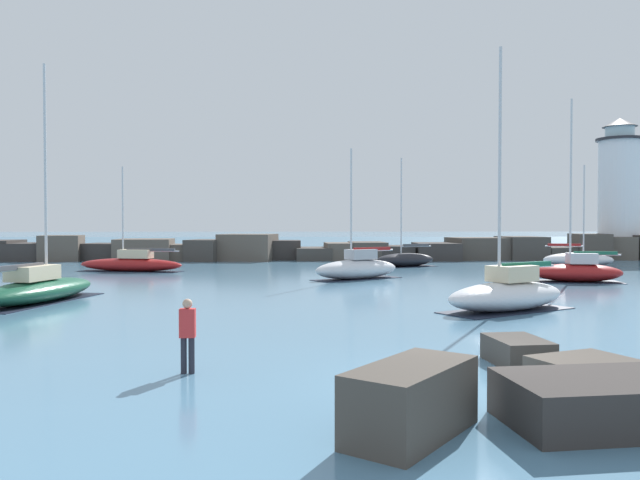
# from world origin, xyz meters

# --- Properties ---
(ground_plane) EXTENTS (600.00, 600.00, 0.00)m
(ground_plane) POSITION_xyz_m (0.00, 0.00, 0.00)
(ground_plane) COLOR teal
(open_sea_beyond) EXTENTS (400.00, 116.00, 0.01)m
(open_sea_beyond) POSITION_xyz_m (0.00, 107.52, 0.00)
(open_sea_beyond) COLOR teal
(open_sea_beyond) RESTS_ON ground
(breakwater_jetty) EXTENTS (72.08, 6.81, 2.55)m
(breakwater_jetty) POSITION_xyz_m (1.74, 47.64, 1.01)
(breakwater_jetty) COLOR #383330
(breakwater_jetty) RESTS_ON ground
(lighthouse) EXTENTS (5.36, 5.36, 14.29)m
(lighthouse) POSITION_xyz_m (29.83, 48.66, 6.22)
(lighthouse) COLOR gray
(lighthouse) RESTS_ON ground
(sailboat_moored_0) EXTENTS (6.37, 5.07, 8.25)m
(sailboat_moored_0) POSITION_xyz_m (0.73, 25.99, 0.72)
(sailboat_moored_0) COLOR silver
(sailboat_moored_0) RESTS_ON ground
(sailboat_moored_1) EXTENTS (5.78, 4.07, 8.93)m
(sailboat_moored_1) POSITION_xyz_m (5.91, 37.57, 0.59)
(sailboat_moored_1) COLOR black
(sailboat_moored_1) RESTS_ON ground
(sailboat_moored_2) EXTENTS (8.28, 3.76, 7.76)m
(sailboat_moored_2) POSITION_xyz_m (-15.31, 33.13, 0.59)
(sailboat_moored_2) COLOR maroon
(sailboat_moored_2) RESTS_ON ground
(sailboat_moored_3) EXTENTS (3.85, 8.09, 10.72)m
(sailboat_moored_3) POSITION_xyz_m (-14.71, 14.74, 0.62)
(sailboat_moored_3) COLOR #195138
(sailboat_moored_3) RESTS_ON ground
(sailboat_moored_4) EXTENTS (6.41, 5.02, 10.46)m
(sailboat_moored_4) POSITION_xyz_m (5.23, 11.18, 0.69)
(sailboat_moored_4) COLOR white
(sailboat_moored_4) RESTS_ON ground
(sailboat_moored_5) EXTENTS (5.65, 3.40, 11.03)m
(sailboat_moored_5) POSITION_xyz_m (13.80, 23.41, 0.67)
(sailboat_moored_5) COLOR maroon
(sailboat_moored_5) RESTS_ON ground
(sailboat_moored_7) EXTENTS (5.85, 3.42, 8.31)m
(sailboat_moored_7) POSITION_xyz_m (19.96, 36.51, 0.60)
(sailboat_moored_7) COLOR white
(sailboat_moored_7) RESTS_ON ground
(person_on_rocks) EXTENTS (0.36, 0.23, 1.74)m
(person_on_rocks) POSITION_xyz_m (-5.82, 1.06, 0.98)
(person_on_rocks) COLOR #282833
(person_on_rocks) RESTS_ON ground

